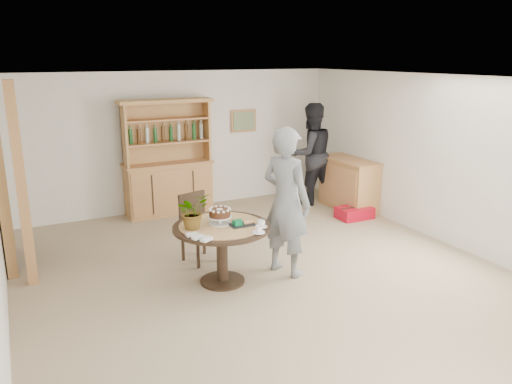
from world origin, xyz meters
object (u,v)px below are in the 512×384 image
object	(u,v)px
teen_boy	(286,202)
red_suitcase	(354,213)
dining_chair	(197,223)
dining_table	(222,237)
sideboard	(349,184)
hutch	(168,176)
adult_person	(311,154)

from	to	relation	value
teen_boy	red_suitcase	xyz separation A→B (m)	(2.21, 1.42, -0.86)
dining_chair	red_suitcase	size ratio (longest dim) A/B	1.56
dining_table	teen_boy	distance (m)	0.93
sideboard	dining_table	xyz separation A→B (m)	(-3.30, -1.83, 0.13)
dining_chair	red_suitcase	distance (m)	3.15
hutch	sideboard	bearing A→B (deg)	-22.21
dining_chair	adult_person	distance (m)	3.36
red_suitcase	dining_table	bearing A→B (deg)	-155.88
sideboard	teen_boy	xyz separation A→B (m)	(-2.45, -1.93, 0.49)
hutch	dining_table	xyz separation A→B (m)	(-0.26, -3.07, -0.08)
teen_boy	red_suitcase	size ratio (longest dim) A/B	3.18
adult_person	red_suitcase	xyz separation A→B (m)	(0.19, -1.16, -0.86)
teen_boy	adult_person	world-z (taller)	teen_boy
dining_chair	adult_person	xyz separation A→B (m)	(2.89, 1.65, 0.42)
dining_chair	red_suitcase	bearing A→B (deg)	-6.30
dining_table	adult_person	xyz separation A→B (m)	(2.87, 2.47, 0.35)
dining_table	teen_boy	size ratio (longest dim) A/B	0.62
red_suitcase	hutch	bearing A→B (deg)	148.78
red_suitcase	sideboard	bearing A→B (deg)	65.95
dining_chair	adult_person	size ratio (longest dim) A/B	0.49
hutch	dining_table	bearing A→B (deg)	-94.92
hutch	adult_person	size ratio (longest dim) A/B	1.06
dining_chair	red_suitcase	xyz separation A→B (m)	(3.09, 0.49, -0.43)
red_suitcase	teen_boy	bearing A→B (deg)	-146.53
teen_boy	adult_person	distance (m)	3.27
sideboard	dining_chair	size ratio (longest dim) A/B	1.33
dining_table	adult_person	world-z (taller)	adult_person
hutch	adult_person	bearing A→B (deg)	-12.93
teen_boy	red_suitcase	distance (m)	2.77
sideboard	teen_boy	bearing A→B (deg)	-141.81
sideboard	dining_chair	world-z (taller)	dining_chair
teen_boy	hutch	bearing A→B (deg)	-12.04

